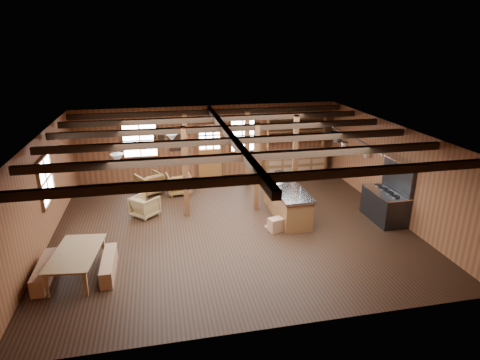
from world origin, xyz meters
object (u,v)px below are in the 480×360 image
at_px(commercial_range, 387,200).
at_px(dining_table, 79,264).
at_px(kitchen_island, 287,201).
at_px(armchair_b, 179,183).
at_px(armchair_c, 145,206).
at_px(armchair_a, 149,183).

bearing_deg(commercial_range, dining_table, -171.07).
bearing_deg(kitchen_island, dining_table, -159.20).
distance_m(dining_table, armchair_b, 5.42).
distance_m(commercial_range, armchair_c, 7.33).
distance_m(kitchen_island, dining_table, 6.11).
bearing_deg(armchair_a, armchair_b, 139.31).
distance_m(kitchen_island, armchair_b, 4.06).
height_order(armchair_b, armchair_c, armchair_b).
bearing_deg(kitchen_island, armchair_c, 168.07).
xyz_separation_m(kitchen_island, commercial_range, (2.85, -0.85, 0.15)).
bearing_deg(armchair_c, armchair_b, -78.85).
xyz_separation_m(dining_table, armchair_b, (2.57, 4.78, 0.06)).
relative_size(commercial_range, armchair_c, 2.72).
xyz_separation_m(kitchen_island, armchair_c, (-4.26, 0.88, -0.15)).
xyz_separation_m(dining_table, armchair_c, (1.44, 3.08, 0.01)).
height_order(commercial_range, armchair_a, commercial_range).
bearing_deg(armchair_b, dining_table, 55.29).
height_order(commercial_range, dining_table, commercial_range).
xyz_separation_m(kitchen_island, armchair_a, (-4.14, 2.81, -0.11)).
distance_m(kitchen_island, armchair_c, 4.36).
distance_m(kitchen_island, commercial_range, 2.98).
xyz_separation_m(kitchen_island, dining_table, (-5.70, -2.19, -0.17)).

